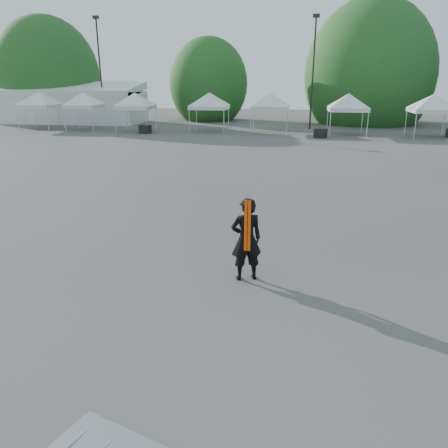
# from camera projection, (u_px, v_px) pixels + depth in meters

# --- Properties ---
(ground) EXTENTS (120.00, 120.00, 0.00)m
(ground) POSITION_uv_depth(u_px,v_px,m) (238.00, 261.00, 11.16)
(ground) COLOR #474442
(ground) RESTS_ON ground
(marquee) EXTENTS (15.00, 6.25, 4.23)m
(marquee) POSITION_uv_depth(u_px,v_px,m) (71.00, 103.00, 46.45)
(marquee) COLOR silver
(marquee) RESTS_ON ground
(light_pole_west) EXTENTS (0.60, 0.25, 10.30)m
(light_pole_west) POSITION_uv_depth(u_px,v_px,m) (100.00, 65.00, 43.76)
(light_pole_west) COLOR black
(light_pole_west) RESTS_ON ground
(light_pole_east) EXTENTS (0.60, 0.25, 9.80)m
(light_pole_east) POSITION_uv_depth(u_px,v_px,m) (313.00, 66.00, 39.05)
(light_pole_east) COLOR black
(light_pole_east) RESTS_ON ground
(tree_far_w) EXTENTS (4.80, 4.80, 7.30)m
(tree_far_w) POSITION_uv_depth(u_px,v_px,m) (48.00, 78.00, 49.01)
(tree_far_w) COLOR #382314
(tree_far_w) RESTS_ON ground
(tree_mid_w) EXTENTS (4.16, 4.16, 6.33)m
(tree_mid_w) POSITION_uv_depth(u_px,v_px,m) (209.00, 84.00, 48.58)
(tree_mid_w) COLOR #382314
(tree_mid_w) RESTS_ON ground
(tree_mid_e) EXTENTS (5.12, 5.12, 7.79)m
(tree_mid_e) POSITION_uv_depth(u_px,v_px,m) (369.00, 75.00, 45.00)
(tree_mid_e) COLOR #382314
(tree_mid_e) RESTS_ON ground
(tent_a) EXTENTS (4.37, 4.37, 3.88)m
(tent_a) POSITION_uv_depth(u_px,v_px,m) (38.00, 95.00, 39.85)
(tent_a) COLOR silver
(tent_a) RESTS_ON ground
(tent_b) EXTENTS (4.00, 4.00, 3.88)m
(tent_b) POSITION_uv_depth(u_px,v_px,m) (83.00, 95.00, 39.36)
(tent_b) COLOR silver
(tent_b) RESTS_ON ground
(tent_c) EXTENTS (4.20, 4.20, 3.88)m
(tent_c) POSITION_uv_depth(u_px,v_px,m) (135.00, 96.00, 37.92)
(tent_c) COLOR silver
(tent_c) RESTS_ON ground
(tent_d) EXTENTS (4.52, 4.52, 3.88)m
(tent_d) POSITION_uv_depth(u_px,v_px,m) (209.00, 96.00, 37.92)
(tent_d) COLOR silver
(tent_d) RESTS_ON ground
(tent_e) EXTENTS (4.55, 4.55, 3.88)m
(tent_e) POSITION_uv_depth(u_px,v_px,m) (270.00, 96.00, 37.35)
(tent_e) COLOR silver
(tent_e) RESTS_ON ground
(tent_f) EXTENTS (4.37, 4.37, 3.88)m
(tent_f) POSITION_uv_depth(u_px,v_px,m) (349.00, 97.00, 35.38)
(tent_f) COLOR silver
(tent_f) RESTS_ON ground
(tent_g) EXTENTS (4.51, 4.51, 3.88)m
(tent_g) POSITION_uv_depth(u_px,v_px,m) (434.00, 98.00, 33.96)
(tent_g) COLOR silver
(tent_g) RESTS_ON ground
(man) EXTENTS (0.83, 0.68, 1.94)m
(man) POSITION_uv_depth(u_px,v_px,m) (246.00, 239.00, 9.85)
(man) COLOR black
(man) RESTS_ON ground
(crate_west) EXTENTS (0.99, 0.82, 0.70)m
(crate_west) POSITION_uv_depth(u_px,v_px,m) (145.00, 129.00, 37.31)
(crate_west) COLOR black
(crate_west) RESTS_ON ground
(crate_mid) EXTENTS (1.11, 1.00, 0.70)m
(crate_mid) POSITION_uv_depth(u_px,v_px,m) (320.00, 133.00, 34.52)
(crate_mid) COLOR black
(crate_mid) RESTS_ON ground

